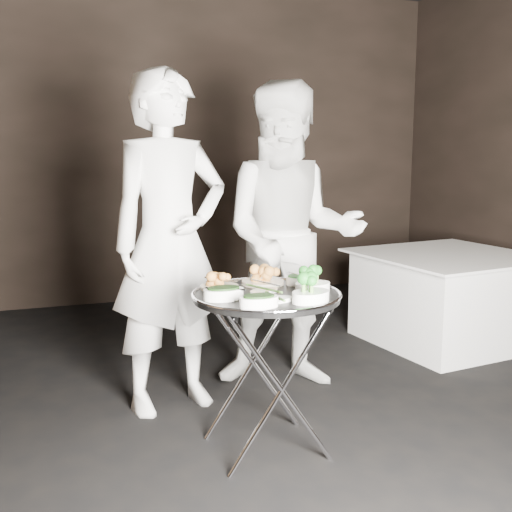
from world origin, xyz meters
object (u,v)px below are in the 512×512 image
object	(u,v)px
serving_tray	(266,295)
dining_table	(447,298)
tray_stand	(266,365)
waiter_left	(170,243)
waiter_right	(291,237)

from	to	relation	value
serving_tray	dining_table	world-z (taller)	serving_tray
tray_stand	waiter_left	size ratio (longest dim) A/B	0.41
tray_stand	dining_table	bearing A→B (deg)	32.08
waiter_left	dining_table	xyz separation A→B (m)	(2.24, 0.51, -0.61)
tray_stand	waiter_left	world-z (taller)	waiter_left
waiter_left	tray_stand	bearing A→B (deg)	-79.38
tray_stand	waiter_right	size ratio (longest dim) A/B	0.41
serving_tray	waiter_right	xyz separation A→B (m)	(0.46, 0.80, 0.16)
tray_stand	waiter_left	distance (m)	0.92
serving_tray	waiter_right	size ratio (longest dim) A/B	0.38
waiter_left	waiter_right	distance (m)	0.78
dining_table	waiter_right	bearing A→B (deg)	-164.44
waiter_left	dining_table	distance (m)	2.38
dining_table	waiter_left	bearing A→B (deg)	-167.15
serving_tray	waiter_left	size ratio (longest dim) A/B	0.38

